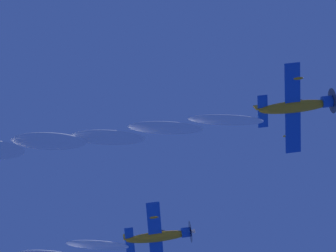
# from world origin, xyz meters

# --- Properties ---
(airplane_lead) EXTENTS (7.08, 6.88, 3.58)m
(airplane_lead) POSITION_xyz_m (-1.42, 5.75, 56.53)
(airplane_lead) COLOR orange
(airplane_left_wingman) EXTENTS (7.09, 6.91, 3.34)m
(airplane_left_wingman) POSITION_xyz_m (19.92, 5.83, 58.06)
(airplane_left_wingman) COLOR orange
(smoke_trail_lead) EXTENTS (21.03, 25.85, 6.12)m
(smoke_trail_lead) POSITION_xyz_m (12.93, 23.62, 52.89)
(smoke_trail_lead) COLOR white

